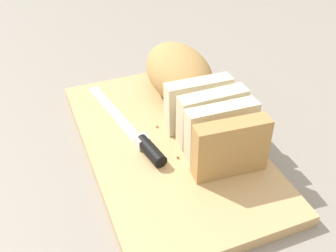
{
  "coord_description": "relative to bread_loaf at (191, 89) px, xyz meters",
  "views": [
    {
      "loc": [
        0.49,
        -0.17,
        0.44
      ],
      "look_at": [
        0.0,
        0.0,
        0.05
      ],
      "focal_mm": 43.15,
      "sensor_mm": 36.0,
      "label": 1
    }
  ],
  "objects": [
    {
      "name": "bread_knife",
      "position": [
        0.06,
        -0.11,
        -0.04
      ],
      "size": [
        0.26,
        0.08,
        0.02
      ],
      "rotation": [
        0.0,
        0.0,
        3.36
      ],
      "color": "silver",
      "rests_on": "cutting_board"
    },
    {
      "name": "ground_plane",
      "position": [
        0.07,
        -0.07,
        -0.06
      ],
      "size": [
        3.0,
        3.0,
        0.0
      ],
      "primitive_type": "plane",
      "color": "gray"
    },
    {
      "name": "crumb_near_knife",
      "position": [
        0.03,
        -0.07,
        -0.04
      ],
      "size": [
        0.0,
        0.0,
        0.0
      ],
      "primitive_type": "sphere",
      "color": "#996633",
      "rests_on": "cutting_board"
    },
    {
      "name": "cutting_board",
      "position": [
        0.07,
        -0.07,
        -0.05
      ],
      "size": [
        0.46,
        0.28,
        0.02
      ],
      "primitive_type": "cube",
      "rotation": [
        0.0,
        0.0,
        0.04
      ],
      "color": "tan",
      "rests_on": "ground_plane"
    },
    {
      "name": "crumb_near_loaf",
      "position": [
        0.12,
        -0.07,
        -0.04
      ],
      "size": [
        0.0,
        0.0,
        0.0
      ],
      "primitive_type": "sphere",
      "color": "#996633",
      "rests_on": "cutting_board"
    },
    {
      "name": "bread_loaf",
      "position": [
        0.0,
        0.0,
        0.0
      ],
      "size": [
        0.34,
        0.12,
        0.09
      ],
      "rotation": [
        0.0,
        0.0,
        -0.0
      ],
      "color": "tan",
      "rests_on": "cutting_board"
    }
  ]
}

